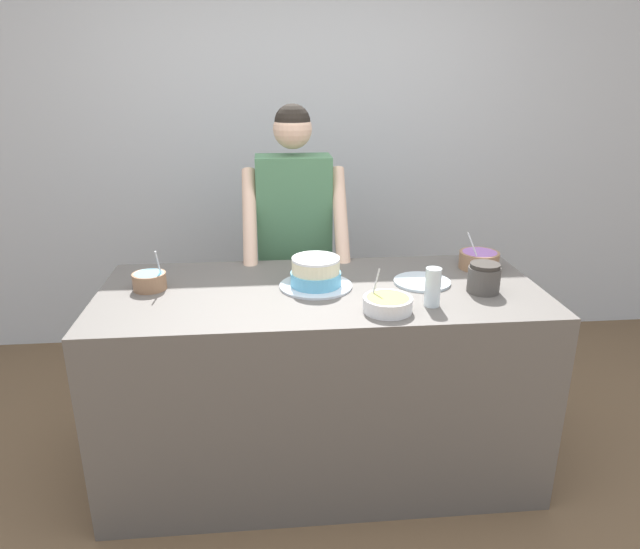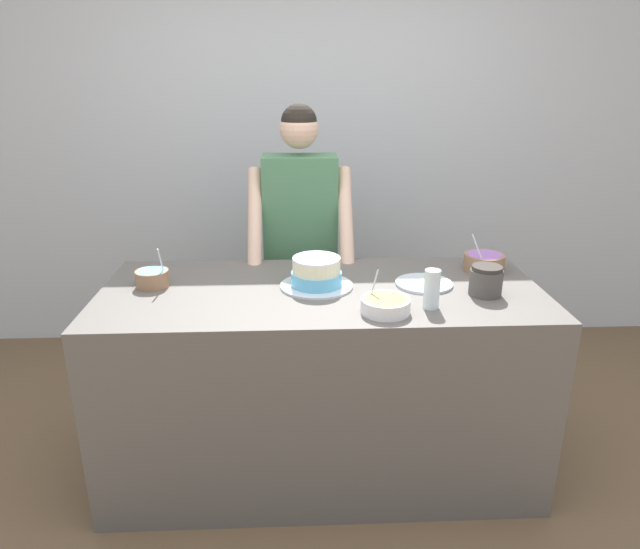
% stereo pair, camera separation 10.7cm
% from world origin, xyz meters
% --- Properties ---
extents(ground_plane, '(14.00, 14.00, 0.00)m').
position_xyz_m(ground_plane, '(0.00, 0.00, 0.00)').
color(ground_plane, brown).
extents(wall_back, '(10.00, 0.05, 2.60)m').
position_xyz_m(wall_back, '(0.00, 1.88, 1.30)').
color(wall_back, silver).
rests_on(wall_back, ground_plane).
extents(counter, '(1.90, 0.82, 0.90)m').
position_xyz_m(counter, '(0.00, 0.41, 0.45)').
color(counter, '#5B5651').
rests_on(counter, ground_plane).
extents(person_baker, '(0.53, 0.46, 1.63)m').
position_xyz_m(person_baker, '(-0.08, 1.05, 0.98)').
color(person_baker, '#2D2D38').
rests_on(person_baker, ground_plane).
extents(cake, '(0.32, 0.32, 0.13)m').
position_xyz_m(cake, '(-0.02, 0.44, 0.96)').
color(cake, silver).
rests_on(cake, counter).
extents(frosting_bowl_olive, '(0.19, 0.19, 0.15)m').
position_xyz_m(frosting_bowl_olive, '(0.24, 0.15, 0.93)').
color(frosting_bowl_olive, white).
rests_on(frosting_bowl_olive, counter).
extents(frosting_bowl_blue, '(0.14, 0.14, 0.18)m').
position_xyz_m(frosting_bowl_blue, '(-0.73, 0.48, 0.94)').
color(frosting_bowl_blue, '#936B4C').
rests_on(frosting_bowl_blue, counter).
extents(frosting_bowl_purple, '(0.19, 0.19, 0.19)m').
position_xyz_m(frosting_bowl_purple, '(0.77, 0.62, 0.94)').
color(frosting_bowl_purple, '#936B4C').
rests_on(frosting_bowl_purple, counter).
extents(drinking_glass, '(0.06, 0.06, 0.16)m').
position_xyz_m(drinking_glass, '(0.42, 0.18, 0.98)').
color(drinking_glass, silver).
rests_on(drinking_glass, counter).
extents(ceramic_plate, '(0.25, 0.25, 0.01)m').
position_xyz_m(ceramic_plate, '(0.45, 0.44, 0.90)').
color(ceramic_plate, silver).
rests_on(ceramic_plate, counter).
extents(stoneware_jar, '(0.14, 0.14, 0.13)m').
position_xyz_m(stoneware_jar, '(0.68, 0.31, 0.96)').
color(stoneware_jar, '#4C4742').
rests_on(stoneware_jar, counter).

